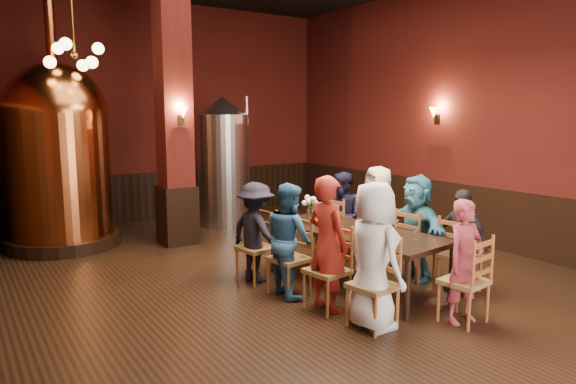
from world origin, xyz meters
TOP-DOWN VIEW (x-y plane):
  - room at (0.00, 0.00)m, footprint 10.00×10.02m
  - wainscot_right at (3.96, 0.00)m, footprint 0.08×9.90m
  - wainscot_back at (0.00, 4.96)m, footprint 7.90×0.08m
  - column at (-0.30, 2.80)m, footprint 0.58×0.58m
  - pendant_cluster at (-1.80, 2.90)m, footprint 0.90×0.90m
  - sconce_wall at (3.90, 0.80)m, footprint 0.20×0.20m
  - sconce_column at (-0.30, 2.50)m, footprint 0.20×0.20m
  - dining_table at (0.79, -0.61)m, footprint 1.31×2.51m
  - chair_0 at (0.08, -1.71)m, footprint 0.52×0.52m
  - person_0 at (0.08, -1.71)m, footprint 0.54×0.79m
  - chair_1 at (-0.01, -1.05)m, footprint 0.52×0.52m
  - person_1 at (-0.01, -1.05)m, footprint 0.44×0.61m
  - chair_2 at (-0.10, -0.39)m, footprint 0.52×0.52m
  - person_2 at (-0.10, -0.39)m, footprint 0.39×0.71m
  - chair_3 at (-0.19, 0.27)m, footprint 0.52×0.52m
  - person_3 at (-0.19, 0.27)m, footprint 0.66×0.95m
  - chair_4 at (1.76, -1.48)m, footprint 0.52×0.52m
  - person_4 at (1.76, -1.48)m, footprint 0.33×0.77m
  - chair_5 at (1.68, -0.82)m, footprint 0.52×0.52m
  - person_5 at (1.68, -0.82)m, footprint 0.62×1.38m
  - chair_6 at (1.59, -0.17)m, footprint 0.52×0.52m
  - person_6 at (1.59, -0.17)m, footprint 0.62×0.81m
  - chair_7 at (1.50, 0.50)m, footprint 0.52×0.52m
  - person_7 at (1.50, 0.50)m, footprint 0.36×0.67m
  - chair_8 at (1.00, -2.14)m, footprint 0.52×0.52m
  - person_8 at (1.00, -2.14)m, footprint 0.50×0.34m
  - copper_kettle at (-1.99, 3.66)m, footprint 1.83×1.83m
  - steel_vessel at (1.06, 3.73)m, footprint 1.11×1.11m
  - rose_vase at (0.59, 0.10)m, footprint 0.22×0.22m
  - wine_glass_0 at (1.10, -1.02)m, footprint 0.07×0.07m
  - wine_glass_1 at (0.98, -0.78)m, footprint 0.07×0.07m
  - wine_glass_2 at (0.50, -0.26)m, footprint 0.07×0.07m
  - wine_glass_3 at (0.99, -1.44)m, footprint 0.07×0.07m
  - wine_glass_4 at (0.77, -0.90)m, footprint 0.07×0.07m
  - wine_glass_5 at (0.81, 0.08)m, footprint 0.07×0.07m

SIDE VIEW (x-z plane):
  - chair_0 at x=0.08m, z-range 0.00..0.92m
  - chair_1 at x=-0.01m, z-range 0.00..0.92m
  - chair_2 at x=-0.10m, z-range 0.00..0.92m
  - chair_3 at x=-0.19m, z-range 0.00..0.92m
  - chair_4 at x=1.76m, z-range 0.00..0.92m
  - chair_5 at x=1.68m, z-range 0.00..0.92m
  - chair_6 at x=1.59m, z-range 0.00..0.92m
  - chair_7 at x=1.50m, z-range 0.00..0.92m
  - chair_8 at x=1.00m, z-range 0.00..0.92m
  - wainscot_right at x=3.96m, z-range 0.00..1.00m
  - wainscot_back at x=0.00m, z-range 0.00..1.00m
  - person_4 at x=1.76m, z-range 0.00..1.31m
  - person_3 at x=-0.19m, z-range 0.00..1.34m
  - person_8 at x=1.00m, z-range 0.00..1.34m
  - person_7 at x=1.50m, z-range 0.00..1.35m
  - dining_table at x=0.79m, z-range 0.31..1.06m
  - person_2 at x=-0.10m, z-range 0.00..1.40m
  - person_5 at x=1.68m, z-range 0.00..1.43m
  - person_6 at x=1.59m, z-range 0.00..1.49m
  - person_0 at x=0.08m, z-range 0.00..1.55m
  - person_1 at x=-0.01m, z-range 0.00..1.56m
  - wine_glass_0 at x=1.10m, z-range 0.75..0.92m
  - wine_glass_1 at x=0.98m, z-range 0.75..0.92m
  - wine_glass_2 at x=0.50m, z-range 0.75..0.92m
  - wine_glass_3 at x=0.99m, z-range 0.75..0.92m
  - wine_glass_4 at x=0.77m, z-range 0.75..0.92m
  - wine_glass_5 at x=0.81m, z-range 0.75..0.92m
  - rose_vase at x=0.59m, z-range 0.81..1.19m
  - steel_vessel at x=1.06m, z-range 0.00..2.56m
  - copper_kettle at x=-1.99m, z-range -0.59..3.74m
  - sconce_wall at x=3.90m, z-range 2.02..2.38m
  - sconce_column at x=-0.30m, z-range 2.02..2.38m
  - room at x=0.00m, z-range 0.00..4.50m
  - column at x=-0.30m, z-range 0.00..4.50m
  - pendant_cluster at x=-1.80m, z-range 2.25..3.95m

